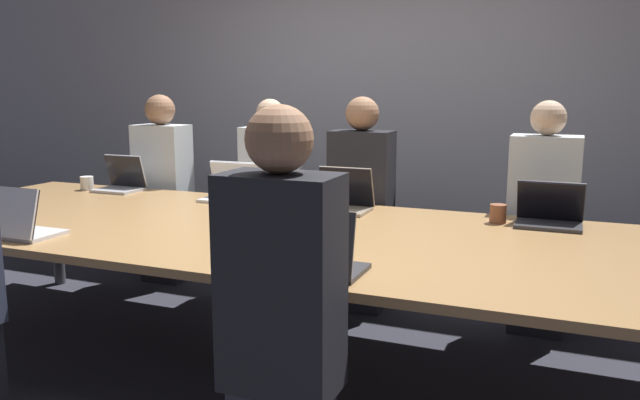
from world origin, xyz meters
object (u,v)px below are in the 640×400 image
object	(u,v)px
person_far_right	(542,223)
laptop_near_midright	(320,256)
laptop_far_center	(344,198)
person_far_center	(361,208)
cup_far_midleft	(273,197)
person_far_left	(164,192)
laptop_far_midleft	(233,189)
cup_near_midright	(265,256)
stapler	(309,233)
laptop_near_left	(20,223)
cup_far_left	(87,183)
person_near_midright	(281,319)
cup_far_right	(498,214)
person_far_midleft	(271,201)
laptop_far_left	(122,180)
laptop_far_right	(549,213)

from	to	relation	value
person_far_right	laptop_near_midright	size ratio (longest dim) A/B	4.46
laptop_far_center	person_far_center	bearing A→B (deg)	93.78
cup_far_midleft	person_far_left	world-z (taller)	person_far_left
laptop_far_midleft	cup_near_midright	bearing A→B (deg)	-55.24
cup_far_midleft	stapler	xyz separation A→B (m)	(0.57, -0.74, -0.02)
laptop_near_left	cup_far_left	world-z (taller)	laptop_near_left
cup_far_midleft	person_near_midright	world-z (taller)	person_near_midright
cup_far_right	person_far_midleft	world-z (taller)	person_far_midleft
cup_far_midleft	cup_far_left	bearing A→B (deg)	-179.54
laptop_near_midright	cup_far_left	size ratio (longest dim) A/B	3.25
laptop_near_left	person_near_midright	xyz separation A→B (m)	(1.59, -0.38, -0.13)
cup_far_midleft	person_far_center	world-z (taller)	person_far_center
person_near_midright	cup_far_left	size ratio (longest dim) A/B	14.75
cup_far_midleft	person_far_midleft	bearing A→B (deg)	117.48
laptop_far_left	stapler	size ratio (longest dim) A/B	1.99
person_far_left	cup_far_midleft	bearing A→B (deg)	-19.96
person_far_right	laptop_near_left	bearing A→B (deg)	-144.39
laptop_far_center	laptop_near_left	bearing A→B (deg)	-134.84
laptop_far_midleft	laptop_far_center	xyz separation A→B (m)	(0.79, -0.05, 0.00)
laptop_far_midleft	person_near_midright	xyz separation A→B (m)	(1.15, -1.67, -0.13)
laptop_far_right	cup_far_left	distance (m)	3.13
person_near_midright	stapler	bearing A→B (deg)	-72.62
cup_far_right	person_far_midleft	xyz separation A→B (m)	(-1.63, 0.52, -0.13)
laptop_far_left	person_far_center	bearing A→B (deg)	10.58
laptop_far_midleft	laptop_far_center	distance (m)	0.79
stapler	person_far_midleft	bearing A→B (deg)	114.56
person_far_left	stapler	distance (m)	2.05
cup_far_left	person_near_midright	bearing A→B (deg)	-35.09
laptop_near_midright	laptop_near_left	bearing A→B (deg)	-0.77
cup_far_midleft	person_far_left	size ratio (longest dim) A/B	0.06
stapler	cup_near_midright	bearing A→B (deg)	-97.29
person_far_midleft	cup_far_midleft	world-z (taller)	person_far_midleft
laptop_far_center	cup_near_midright	bearing A→B (deg)	-85.70
laptop_near_midright	laptop_far_midleft	bearing A→B (deg)	-48.87
person_far_midleft	cup_far_left	xyz separation A→B (m)	(-1.23, -0.49, 0.12)
cup_near_midright	laptop_far_left	size ratio (longest dim) A/B	0.27
cup_far_midleft	laptop_near_left	distance (m)	1.47
laptop_far_midleft	stapler	bearing A→B (deg)	-41.21
person_far_right	cup_far_midleft	size ratio (longest dim) A/B	15.53
cup_near_midright	person_far_left	world-z (taller)	person_far_left
cup_far_right	person_far_center	size ratio (longest dim) A/B	0.07
stapler	person_far_left	bearing A→B (deg)	136.63
cup_far_left	stapler	size ratio (longest dim) A/B	0.62
person_far_midleft	cup_far_left	size ratio (longest dim) A/B	14.45
person_near_midright	person_far_right	bearing A→B (deg)	-109.92
laptop_far_midleft	cup_far_left	xyz separation A→B (m)	(-1.18, -0.03, -0.02)
cup_far_right	person_far_right	bearing A→B (deg)	64.60
person_far_right	cup_far_left	size ratio (longest dim) A/B	14.52
cup_far_right	laptop_far_center	xyz separation A→B (m)	(-0.89, 0.01, 0.02)
cup_near_midright	stapler	size ratio (longest dim) A/B	0.54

